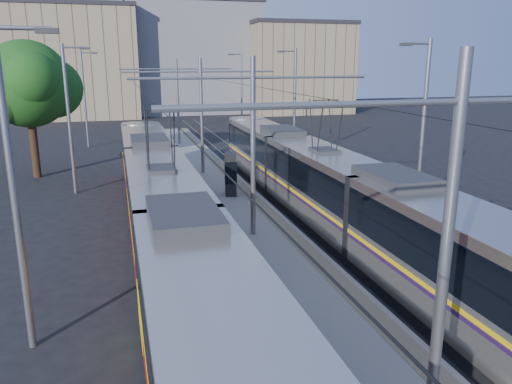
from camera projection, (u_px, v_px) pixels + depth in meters
name	position (u px, v px, depth m)	size (l,w,h in m)	color
ground	(334.00, 344.00, 12.89)	(160.00, 160.00, 0.00)	black
platform	(212.00, 186.00, 28.70)	(4.00, 50.00, 0.30)	gray
tactile_strip_left	(187.00, 185.00, 28.28)	(0.70, 50.00, 0.01)	gray
tactile_strip_right	(237.00, 182.00, 29.03)	(0.70, 50.00, 0.01)	gray
rails	(212.00, 188.00, 28.73)	(8.71, 70.00, 0.03)	gray
tram_left	(163.00, 212.00, 18.43)	(2.43, 30.74, 5.50)	black
tram_right	(323.00, 183.00, 22.08)	(2.43, 29.05, 5.50)	black
catenary	(221.00, 114.00, 24.94)	(9.20, 70.00, 7.00)	slate
street_lamps	(199.00, 109.00, 31.40)	(15.18, 38.22, 8.00)	slate
shelter	(231.00, 173.00, 25.94)	(0.80, 1.11, 2.23)	black
tree	(34.00, 85.00, 30.43)	(5.77, 5.34, 8.39)	#382314
building_left	(73.00, 62.00, 64.43)	(16.32, 12.24, 14.03)	gray
building_centre	(191.00, 58.00, 72.15)	(18.36, 14.28, 15.27)	slate
building_right	(296.00, 68.00, 70.56)	(14.28, 10.20, 12.40)	gray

